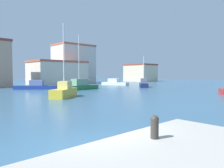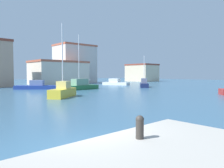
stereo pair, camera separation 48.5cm
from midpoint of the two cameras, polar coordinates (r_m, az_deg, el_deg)
The scene contains 10 objects.
water at distance 32.22m, azimuth -5.90°, elevation -2.04°, with size 160.00×160.00×0.00m, color #38607F.
mooring_bollard at distance 6.00m, azimuth 9.03°, elevation -11.02°, with size 0.23×0.23×0.64m.
sailboat_yellow_behind_lamppost at distance 24.98m, azimuth -13.22°, elevation -1.86°, with size 4.62×4.07×8.38m.
motorboat_white_distant_north at distance 51.35m, azimuth 0.46°, elevation 0.37°, with size 4.30×6.68×1.56m.
sailboat_green_near_pier at distance 36.41m, azimuth -9.13°, elevation -0.44°, with size 7.59×2.73×9.32m.
sailboat_navy_center_channel at distance 43.35m, azimuth 8.12°, elevation 0.02°, with size 5.02×4.80×6.32m.
motorboat_blue_outer_mooring at distance 39.47m, azimuth -20.00°, elevation -0.56°, with size 6.85×5.90×1.58m.
warehouse_block at distance 56.94m, azimuth -14.62°, elevation 2.97°, with size 13.41×9.12×5.98m.
yacht_club at distance 64.20m, azimuth -10.44°, elevation 5.30°, with size 10.86×7.99×11.21m.
waterfront_apartments at distance 77.71m, azimuth 7.39°, elevation 3.02°, with size 7.87×9.90×6.20m.
Camera 1 is at (-4.39, -5.57, 2.66)m, focal length 34.15 mm.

